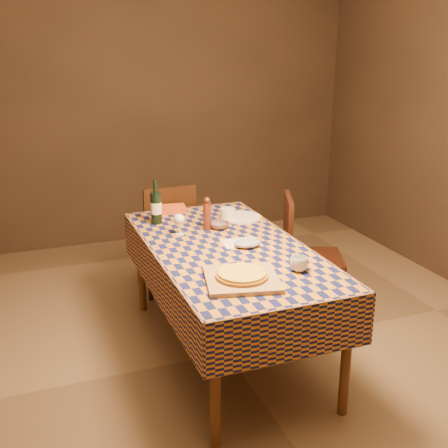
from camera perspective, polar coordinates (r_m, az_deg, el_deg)
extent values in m
plane|color=brown|center=(3.88, 0.27, -12.95)|extent=(5.00, 5.00, 0.00)
cube|color=#34271D|center=(5.76, -8.84, 11.42)|extent=(4.50, 0.10, 2.70)
cylinder|color=brown|center=(2.91, -0.89, -15.89)|extent=(0.06, 0.06, 0.75)
cylinder|color=brown|center=(3.21, 12.31, -12.85)|extent=(0.06, 0.06, 0.75)
cylinder|color=brown|center=(4.33, -8.40, -4.15)|extent=(0.06, 0.06, 0.75)
cylinder|color=brown|center=(4.54, 1.00, -2.90)|extent=(0.06, 0.06, 0.75)
cube|color=brown|center=(3.56, 0.29, -2.69)|extent=(0.90, 1.80, 0.03)
cube|color=brown|center=(3.55, 0.29, -2.38)|extent=(0.92, 1.82, 0.02)
cube|color=brown|center=(2.85, 7.02, -11.07)|extent=(0.94, 0.01, 0.30)
cube|color=brown|center=(4.41, -3.98, -0.18)|extent=(0.94, 0.01, 0.30)
cube|color=brown|center=(3.47, -6.93, -5.48)|extent=(0.01, 1.84, 0.30)
cube|color=brown|center=(3.78, 6.89, -3.48)|extent=(0.01, 1.84, 0.30)
cube|color=#A87F4F|center=(3.04, 1.82, -5.60)|extent=(0.47, 0.47, 0.02)
cylinder|color=#9B6719|center=(3.03, 1.83, -5.25)|extent=(0.35, 0.35, 0.02)
cylinder|color=gold|center=(3.02, 1.83, -5.00)|extent=(0.32, 0.32, 0.01)
cylinder|color=#4B1D11|center=(3.83, -1.72, 0.79)|extent=(0.07, 0.07, 0.19)
sphere|color=#4B1D11|center=(3.80, -1.74, 2.43)|extent=(0.04, 0.04, 0.04)
imported|color=#5F4850|center=(3.86, -0.49, -0.16)|extent=(0.15, 0.15, 0.04)
cylinder|color=white|center=(3.76, -4.53, -1.04)|extent=(0.06, 0.06, 0.00)
cylinder|color=white|center=(3.75, -4.54, -0.52)|extent=(0.01, 0.01, 0.07)
sphere|color=white|center=(3.73, -4.57, 0.49)|extent=(0.07, 0.07, 0.07)
ellipsoid|color=#440810|center=(3.73, -4.56, 0.37)|extent=(0.05, 0.05, 0.03)
cylinder|color=black|center=(3.98, -6.91, 1.64)|extent=(0.10, 0.10, 0.23)
cylinder|color=black|center=(3.94, -7.00, 3.85)|extent=(0.04, 0.04, 0.09)
cylinder|color=beige|center=(3.98, -6.91, 1.64)|extent=(0.10, 0.10, 0.08)
cylinder|color=white|center=(4.04, 0.38, 0.99)|extent=(0.12, 0.12, 0.09)
cube|color=#CF491B|center=(4.25, -5.27, 1.54)|extent=(0.21, 0.16, 0.05)
cylinder|color=white|center=(4.09, 1.78, 0.68)|extent=(0.36, 0.36, 0.02)
imported|color=silver|center=(3.18, 7.64, -4.07)|extent=(0.12, 0.12, 0.08)
cube|color=silver|center=(3.60, 1.71, -1.90)|extent=(0.25, 0.20, 0.00)
ellipsoid|color=#93A0BC|center=(3.52, 2.40, -1.94)|extent=(0.18, 0.15, 0.05)
cube|color=black|center=(4.67, -6.09, -1.42)|extent=(0.43, 0.43, 0.04)
cube|color=black|center=(4.40, -5.46, 0.83)|extent=(0.42, 0.05, 0.46)
cylinder|color=black|center=(4.96, -4.60, -3.08)|extent=(0.04, 0.04, 0.43)
cylinder|color=black|center=(4.87, -8.64, -3.63)|extent=(0.04, 0.04, 0.43)
cylinder|color=black|center=(4.64, -3.22, -4.57)|extent=(0.04, 0.04, 0.43)
cylinder|color=black|center=(4.55, -7.53, -5.20)|extent=(0.04, 0.04, 0.43)
cube|color=black|center=(4.25, 9.09, -3.52)|extent=(0.55, 0.55, 0.04)
cube|color=black|center=(4.15, 6.52, -0.31)|extent=(0.19, 0.40, 0.46)
cylinder|color=black|center=(4.21, 11.69, -7.39)|extent=(0.04, 0.04, 0.43)
cylinder|color=black|center=(4.54, 10.91, -5.44)|extent=(0.04, 0.04, 0.43)
cylinder|color=black|center=(4.16, 6.77, -7.45)|extent=(0.04, 0.04, 0.43)
cylinder|color=black|center=(4.49, 6.36, -5.46)|extent=(0.04, 0.04, 0.43)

